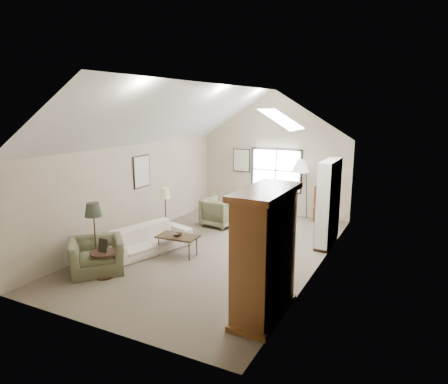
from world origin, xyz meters
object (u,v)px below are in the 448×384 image
at_px(armchair_near, 96,255).
at_px(side_chair, 320,205).
at_px(sofa, 148,239).
at_px(armchair_far, 220,212).
at_px(coffee_table, 178,246).
at_px(armoire, 265,254).
at_px(side_table, 104,264).

bearing_deg(armchair_near, side_chair, 14.04).
height_order(sofa, side_chair, side_chair).
height_order(armchair_far, side_chair, side_chair).
height_order(sofa, coffee_table, sofa).
bearing_deg(armchair_near, sofa, 33.28).
xyz_separation_m(sofa, armchair_far, (0.56, 2.74, 0.10)).
height_order(armoire, side_table, armoire).
bearing_deg(armoire, armchair_far, 125.69).
height_order(side_table, side_chair, side_chair).
distance_m(armchair_near, coffee_table, 1.90).
xyz_separation_m(armchair_far, side_table, (-0.46, -4.34, -0.14)).
bearing_deg(coffee_table, armoire, -30.49).
bearing_deg(armchair_near, coffee_table, 9.98).
bearing_deg(armchair_far, side_chair, -137.98).
xyz_separation_m(sofa, side_table, (0.10, -1.60, -0.05)).
bearing_deg(sofa, coffee_table, -63.76).
relative_size(armoire, armchair_near, 1.99).
bearing_deg(coffee_table, sofa, -170.27).
relative_size(armchair_far, coffee_table, 0.96).
bearing_deg(armchair_far, armchair_near, 85.47).
relative_size(sofa, armchair_near, 1.99).
relative_size(side_table, side_chair, 0.52).
height_order(sofa, armchair_far, armchair_far).
distance_m(armchair_near, side_chair, 6.88).
height_order(sofa, side_table, sofa).
height_order(coffee_table, side_chair, side_chair).
height_order(armoire, side_chair, armoire).
relative_size(armoire, side_chair, 2.08).
bearing_deg(armchair_near, armchair_far, 32.26).
relative_size(armchair_far, side_table, 1.67).
bearing_deg(side_table, coffee_table, 68.50).
distance_m(side_table, side_chair, 6.85).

